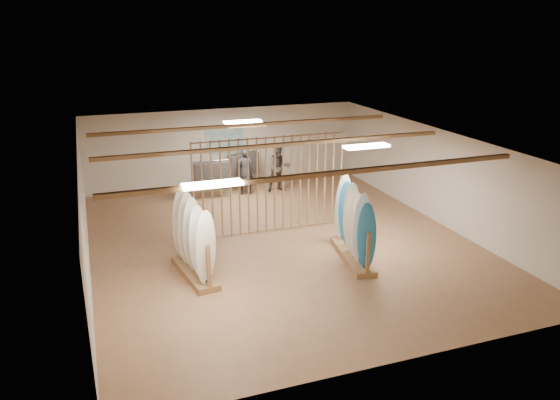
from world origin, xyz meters
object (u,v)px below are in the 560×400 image
object	(u,v)px
clothing_rack_b	(243,165)
shopper_b	(279,165)
shopper_a	(245,168)
rack_left	(194,250)
rack_right	(353,235)
clothing_rack_a	(211,173)

from	to	relation	value
clothing_rack_b	shopper_b	world-z (taller)	shopper_b
clothing_rack_b	shopper_a	xyz separation A→B (m)	(-0.11, -0.62, 0.04)
rack_left	shopper_a	world-z (taller)	rack_left
rack_right	shopper_b	world-z (taller)	shopper_b
clothing_rack_a	shopper_b	distance (m)	2.44
clothing_rack_a	rack_right	bearing A→B (deg)	-66.94
rack_left	shopper_a	xyz separation A→B (m)	(2.96, 5.79, 0.27)
rack_right	clothing_rack_a	distance (m)	6.51
shopper_a	rack_left	bearing A→B (deg)	71.04
rack_right	shopper_a	xyz separation A→B (m)	(-1.05, 6.17, 0.29)
rack_right	clothing_rack_b	distance (m)	6.86
clothing_rack_a	shopper_a	distance (m)	1.22
shopper_a	clothing_rack_b	bearing A→B (deg)	-91.91
rack_right	clothing_rack_a	world-z (taller)	rack_right
clothing_rack_b	shopper_b	distance (m)	1.31
shopper_a	rack_right	bearing A→B (deg)	107.75
rack_left	shopper_a	distance (m)	6.51
clothing_rack_a	clothing_rack_b	world-z (taller)	clothing_rack_b
clothing_rack_a	shopper_a	xyz separation A→B (m)	(1.22, 0.06, 0.06)
shopper_b	clothing_rack_a	bearing A→B (deg)	-176.54
rack_right	clothing_rack_b	size ratio (longest dim) A/B	1.74
shopper_a	shopper_b	size ratio (longest dim) A/B	0.97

